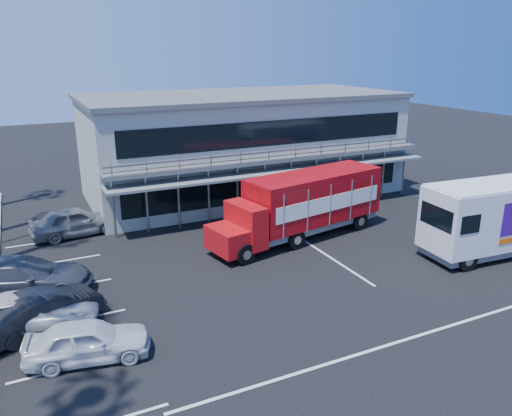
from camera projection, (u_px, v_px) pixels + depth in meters
name	position (u px, v px, depth m)	size (l,w,h in m)	color
ground	(315.00, 277.00, 23.66)	(120.00, 120.00, 0.00)	black
building	(243.00, 144.00, 36.59)	(22.40, 12.00, 7.30)	#A1A597
red_truck	(304.00, 203.00, 28.14)	(11.15, 4.55, 3.66)	#B20E12
white_van	(496.00, 217.00, 25.80)	(8.09, 3.27, 3.87)	silver
parked_car_a	(88.00, 341.00, 17.26)	(1.70, 4.23, 1.44)	silver
parked_car_b	(42.00, 310.00, 19.18)	(1.61, 4.62, 1.52)	black
parked_car_c	(24.00, 313.00, 18.97)	(2.50, 5.43, 1.51)	silver
parked_car_d	(21.00, 278.00, 21.68)	(2.42, 5.94, 1.72)	#333844
parked_car_e	(75.00, 221.00, 28.76)	(1.99, 4.94, 1.68)	slate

